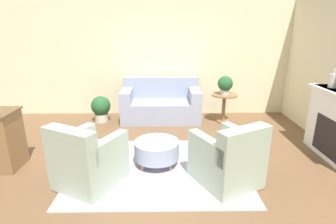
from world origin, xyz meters
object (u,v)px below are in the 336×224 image
object	(u,v)px
armchair_right	(228,160)
side_table	(224,103)
potted_plant_on_side_table	(225,84)
couch	(161,105)
armchair_left	(88,161)
vase_mantel_near	(334,80)
potted_plant_floor	(101,108)
ottoman_table	(157,149)

from	to	relation	value
armchair_right	side_table	world-z (taller)	armchair_right
armchair_right	potted_plant_on_side_table	size ratio (longest dim) A/B	2.56
couch	potted_plant_on_side_table	size ratio (longest dim) A/B	4.33
armchair_left	side_table	distance (m)	3.52
vase_mantel_near	potted_plant_floor	distance (m)	4.67
armchair_right	couch	bearing A→B (deg)	109.31
couch	armchair_left	bearing A→B (deg)	-109.66
ottoman_table	potted_plant_on_side_table	size ratio (longest dim) A/B	1.70
couch	armchair_right	xyz separation A→B (m)	(0.96, -2.73, 0.01)
armchair_right	ottoman_table	world-z (taller)	armchair_right
side_table	armchair_right	bearing A→B (deg)	-100.94
armchair_right	vase_mantel_near	world-z (taller)	vase_mantel_near
couch	vase_mantel_near	bearing A→B (deg)	-30.01
side_table	potted_plant_on_side_table	size ratio (longest dim) A/B	1.57
armchair_right	side_table	size ratio (longest dim) A/B	1.63
couch	armchair_right	world-z (taller)	couch
ottoman_table	armchair_left	bearing A→B (deg)	-149.82
vase_mantel_near	couch	bearing A→B (deg)	149.99
ottoman_table	vase_mantel_near	xyz separation A→B (m)	(2.95, 0.51, 1.00)
couch	side_table	xyz separation A→B (m)	(1.45, -0.19, 0.10)
ottoman_table	potted_plant_on_side_table	bearing A→B (deg)	53.29
couch	armchair_right	size ratio (longest dim) A/B	1.69
couch	side_table	distance (m)	1.47
couch	ottoman_table	bearing A→B (deg)	-91.14
potted_plant_on_side_table	armchair_left	bearing A→B (deg)	-133.63
armchair_left	potted_plant_floor	bearing A→B (deg)	99.10
couch	vase_mantel_near	size ratio (longest dim) A/B	5.68
armchair_left	potted_plant_on_side_table	xyz separation A→B (m)	(2.43, 2.55, 0.53)
couch	ottoman_table	size ratio (longest dim) A/B	2.55
vase_mantel_near	armchair_left	bearing A→B (deg)	-164.78
ottoman_table	vase_mantel_near	distance (m)	3.16
armchair_right	vase_mantel_near	bearing A→B (deg)	28.47
couch	vase_mantel_near	distance (m)	3.48
ottoman_table	potted_plant_floor	bearing A→B (deg)	123.22
armchair_left	vase_mantel_near	world-z (taller)	vase_mantel_near
armchair_left	potted_plant_on_side_table	distance (m)	3.56
couch	potted_plant_floor	xyz separation A→B (m)	(-1.39, -0.13, -0.03)
armchair_left	armchair_right	size ratio (longest dim) A/B	1.00
armchair_left	side_table	xyz separation A→B (m)	(2.43, 2.55, 0.09)
armchair_right	potted_plant_on_side_table	world-z (taller)	potted_plant_on_side_table
armchair_right	ottoman_table	xyz separation A→B (m)	(-1.00, 0.54, -0.10)
couch	potted_plant_on_side_table	distance (m)	1.56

